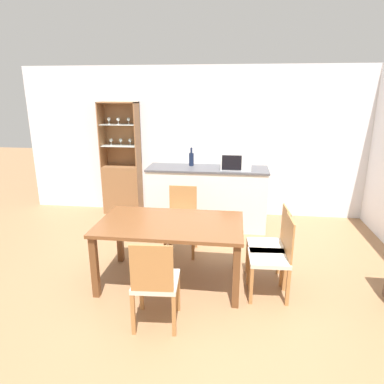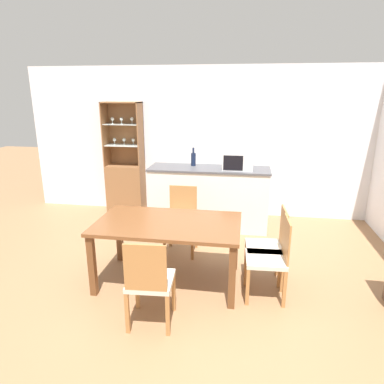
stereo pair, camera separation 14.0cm
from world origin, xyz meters
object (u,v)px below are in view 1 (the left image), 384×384
Objects in this scene: dining_chair_head_near at (155,282)px; microwave at (236,161)px; display_cabinet at (123,180)px; dining_chair_side_right_near at (273,257)px; dining_chair_side_right_far at (271,245)px; dining_table at (170,230)px; dining_chair_head_far at (182,220)px; wine_bottle at (191,159)px.

microwave is (0.70, 2.50, 0.65)m from dining_chair_head_near.
dining_chair_side_right_near is (2.43, -2.39, -0.14)m from display_cabinet.
dining_chair_head_near is at bearing -105.67° from microwave.
microwave is at bearing 10.97° from dining_chair_side_right_far.
dining_table is 1.79× the size of dining_chair_head_far.
dining_chair_head_near is (0.00, -0.79, -0.19)m from dining_table.
dining_chair_side_right_far is at bearing -56.83° from wine_bottle.
dining_chair_side_right_near reaches higher than dining_table.
wine_bottle reaches higher than dining_chair_side_right_near.
display_cabinet is 2.18× the size of dining_chair_head_near.
dining_chair_head_far and dining_chair_head_near have the same top height.
dining_chair_head_far is 1.00× the size of dining_chair_head_near.
dining_chair_head_near is at bearing -89.78° from dining_table.
wine_bottle reaches higher than dining_chair_head_far.
dining_chair_head_far is 1.57m from dining_chair_head_near.
wine_bottle is (-0.01, 1.87, 0.45)m from dining_table.
display_cabinet is 3.41m from dining_chair_side_right_near.
dining_chair_side_right_near is at bearing -6.97° from dining_table.
dining_chair_head_near is (1.31, -3.04, -0.14)m from display_cabinet.
dining_chair_head_far reaches higher than dining_table.
wine_bottle is at bearing 90.20° from dining_table.
display_cabinet reaches higher than dining_chair_side_right_far.
dining_chair_side_right_near is 1.96× the size of microwave.
display_cabinet is 2.18× the size of dining_chair_head_far.
microwave reaches higher than dining_chair_side_right_far.
dining_chair_head_far is 1.96× the size of microwave.
dining_chair_side_right_far is (2.43, -2.11, -0.14)m from display_cabinet.
wine_bottle is (1.30, -0.38, 0.50)m from display_cabinet.
dining_chair_head_far is 1.34m from microwave.
wine_bottle is at bearing 29.14° from dining_chair_side_right_far.
display_cabinet is 1.97m from dining_chair_head_far.
dining_table is 1.79× the size of dining_chair_side_right_near.
microwave is (-0.42, 1.57, 0.65)m from dining_chair_side_right_far.
dining_table is at bearing -112.35° from microwave.
dining_table is 1.15m from dining_chair_side_right_far.
dining_chair_head_far is at bearing 47.93° from dining_chair_side_right_near.
dining_table is 1.15m from dining_chair_side_right_near.
dining_chair_side_right_far is 2.16m from wine_bottle.
dining_chair_head_far is at bearing -48.40° from display_cabinet.
dining_table is at bearing -59.96° from display_cabinet.
dining_chair_side_right_near is 2.39m from wine_bottle.
wine_bottle reaches higher than dining_chair_head_near.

